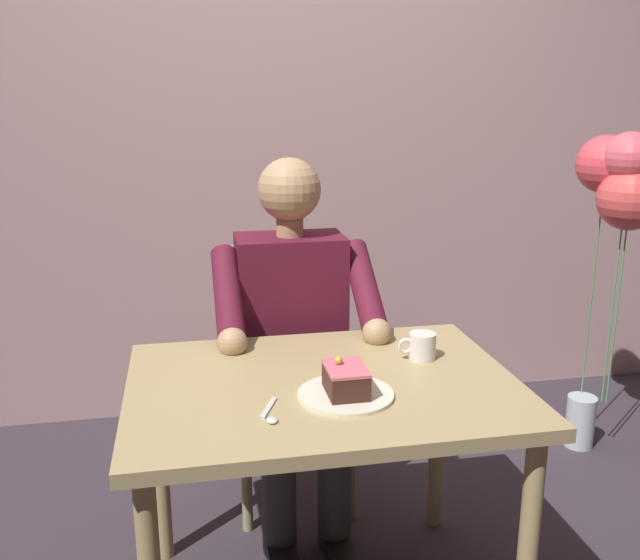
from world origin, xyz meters
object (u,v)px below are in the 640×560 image
Objects in this scene: coffee_cup at (422,345)px; dessert_spoon at (271,414)px; cake_slice at (346,380)px; seated_person at (295,338)px; chair at (287,360)px; balloon_display at (618,201)px; dining_table at (323,411)px.

coffee_cup reaches higher than dessert_spoon.
cake_slice is at bearing 37.39° from coffee_cup.
seated_person is at bearing -51.23° from coffee_cup.
coffee_cup is at bearing 128.77° from seated_person.
chair is at bearing -61.08° from coffee_cup.
balloon_display reaches higher than dessert_spoon.
chair is 0.80m from cake_slice.
seated_person is 1.36m from balloon_display.
chair is 1.40m from balloon_display.
cake_slice reaches higher than dining_table.
seated_person reaches higher than cake_slice.
seated_person is at bearing -103.83° from dessert_spoon.
dining_table is 1.13× the size of chair.
dining_table is 0.67m from chair.
chair is at bearing -90.00° from dining_table.
dessert_spoon is (0.47, 0.28, -0.04)m from coffee_cup.
dessert_spoon is (0.16, 0.66, 0.06)m from seated_person.
seated_person reaches higher than dining_table.
balloon_display is (-1.29, -0.03, 0.54)m from chair.
cake_slice is (-0.04, 0.76, 0.24)m from chair.
coffee_cup is at bearing -142.61° from cake_slice.
seated_person is 11.11× the size of coffee_cup.
dining_table is at bearing 18.37° from coffee_cup.
cake_slice is 0.10× the size of balloon_display.
dining_table is 0.26m from dessert_spoon.
coffee_cup is 0.79× the size of dessert_spoon.
balloon_display reaches higher than cake_slice.
seated_person reaches higher than coffee_cup.
seated_person is 8.79× the size of dessert_spoon.
cake_slice is 0.34m from coffee_cup.
dining_table is 0.35m from coffee_cup.
balloon_display is (-1.25, -0.80, 0.30)m from cake_slice.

